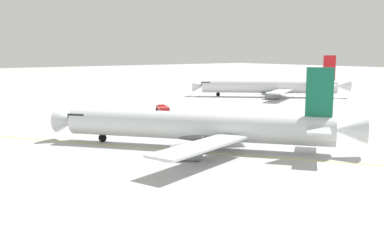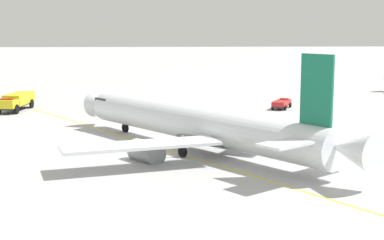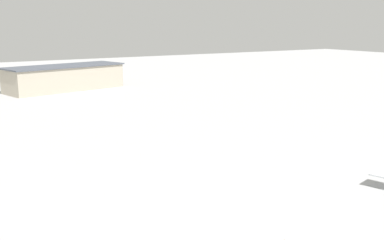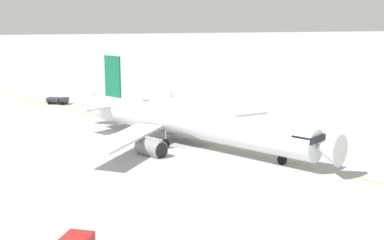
{
  "view_description": "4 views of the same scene",
  "coord_description": "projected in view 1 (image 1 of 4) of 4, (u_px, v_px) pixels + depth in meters",
  "views": [
    {
      "loc": [
        29.18,
        41.54,
        12.4
      ],
      "look_at": [
        -5.76,
        -3.17,
        3.54
      ],
      "focal_mm": 41.4,
      "sensor_mm": 36.0,
      "label": 1
    },
    {
      "loc": [
        -2.34,
        56.51,
        12.78
      ],
      "look_at": [
        -5.54,
        -3.61,
        3.0
      ],
      "focal_mm": 54.47,
      "sensor_mm": 36.0,
      "label": 2
    },
    {
      "loc": [
        -42.01,
        72.9,
        27.14
      ],
      "look_at": [
        31.9,
        27.43,
        8.89
      ],
      "focal_mm": 43.67,
      "sensor_mm": 36.0,
      "label": 3
    },
    {
      "loc": [
        -19.63,
        -67.79,
        17.23
      ],
      "look_at": [
        -5.43,
        0.26,
        2.67
      ],
      "focal_mm": 50.32,
      "sensor_mm": 36.0,
      "label": 4
    }
  ],
  "objects": [
    {
      "name": "ops_pickup_truck",
      "position": [
        163.0,
        109.0,
        89.9
      ],
      "size": [
        3.97,
        5.58,
        1.41
      ],
      "rotation": [
        0.0,
        0.0,
        4.28
      ],
      "color": "#232326",
      "rests_on": "ground_plane"
    },
    {
      "name": "airliner_secondary",
      "position": [
        270.0,
        87.0,
        120.51
      ],
      "size": [
        32.57,
        32.34,
        11.48
      ],
      "rotation": [
        0.0,
        0.0,
        5.5
      ],
      "color": "white",
      "rests_on": "ground_plane"
    },
    {
      "name": "airliner_main",
      "position": [
        199.0,
        128.0,
        57.12
      ],
      "size": [
        28.14,
        34.65,
        10.72
      ],
      "rotation": [
        0.0,
        0.0,
        5.36
      ],
      "color": "silver",
      "rests_on": "ground_plane"
    },
    {
      "name": "ground_plane",
      "position": [
        170.0,
        158.0,
        52.0
      ],
      "size": [
        600.0,
        600.0,
        0.0
      ],
      "primitive_type": "plane",
      "color": "#B2B2B2"
    },
    {
      "name": "taxiway_centreline",
      "position": [
        202.0,
        152.0,
        54.84
      ],
      "size": [
        88.64,
        135.29,
        0.01
      ],
      "rotation": [
        0.0,
        0.0,
        5.29
      ],
      "color": "yellow",
      "rests_on": "ground_plane"
    }
  ]
}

